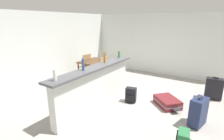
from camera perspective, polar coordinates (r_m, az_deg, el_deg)
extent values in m
cube|color=gray|center=(5.06, 4.54, -9.99)|extent=(13.00, 13.00, 0.05)
cube|color=silver|center=(6.62, -19.28, 6.98)|extent=(6.60, 0.10, 2.50)
cube|color=silver|center=(7.54, 13.91, 8.41)|extent=(0.10, 6.00, 2.50)
cube|color=silver|center=(4.49, -5.27, -5.91)|extent=(2.80, 0.20, 1.04)
cube|color=#4C4C51|center=(4.31, -5.46, 0.84)|extent=(2.96, 0.40, 0.05)
cylinder|color=silver|center=(3.43, -18.50, -1.63)|extent=(0.07, 0.07, 0.22)
cylinder|color=#284C89|center=(3.98, -9.61, 1.84)|extent=(0.06, 0.06, 0.28)
cylinder|color=#9E661E|center=(4.63, -2.48, 4.10)|extent=(0.06, 0.06, 0.29)
cylinder|color=#2D6B38|center=(5.31, 2.35, 5.19)|extent=(0.06, 0.06, 0.20)
cube|color=#4C331E|center=(6.54, -6.11, 2.95)|extent=(1.10, 0.80, 0.04)
cylinder|color=#4C331E|center=(6.06, -6.39, -1.74)|extent=(0.06, 0.06, 0.70)
cylinder|color=#4C331E|center=(6.82, -1.21, 0.37)|extent=(0.06, 0.06, 0.70)
cylinder|color=#4C331E|center=(6.50, -11.06, -0.72)|extent=(0.06, 0.06, 0.70)
cylinder|color=#4C331E|center=(7.21, -5.70, 1.16)|extent=(0.06, 0.06, 0.70)
cube|color=#9E754C|center=(6.22, -1.58, -0.42)|extent=(0.47, 0.47, 0.04)
cube|color=#9E754C|center=(6.27, -2.76, 2.18)|extent=(0.40, 0.11, 0.48)
cylinder|color=#9E754C|center=(6.07, -1.59, -3.07)|extent=(0.04, 0.04, 0.41)
cylinder|color=#9E754C|center=(6.29, 0.50, -2.38)|extent=(0.04, 0.04, 0.41)
cylinder|color=#9E754C|center=(6.29, -3.63, -2.40)|extent=(0.04, 0.04, 0.41)
cylinder|color=#9E754C|center=(6.50, -1.55, -1.76)|extent=(0.04, 0.04, 0.41)
cube|color=#9E754C|center=(7.04, -9.19, 1.34)|extent=(0.45, 0.45, 0.04)
cube|color=#9E754C|center=(6.84, -8.32, 3.20)|extent=(0.40, 0.09, 0.48)
cylinder|color=#9E754C|center=(7.31, -8.97, 0.09)|extent=(0.04, 0.04, 0.41)
cylinder|color=#9E754C|center=(7.12, -10.93, -0.45)|extent=(0.04, 0.04, 0.41)
cylinder|color=#9E754C|center=(7.08, -7.29, -0.38)|extent=(0.04, 0.04, 0.41)
cylinder|color=#9E754C|center=(6.88, -9.27, -0.95)|extent=(0.04, 0.04, 0.41)
cube|color=maroon|center=(4.88, 17.93, -10.08)|extent=(0.81, 0.83, 0.22)
cube|color=gray|center=(4.88, 17.93, -10.08)|extent=(0.83, 0.84, 0.02)
cube|color=#2D2D33|center=(4.58, 20.71, -12.14)|extent=(0.23, 0.22, 0.02)
cube|color=#1E284C|center=(4.18, 26.82, -12.30)|extent=(0.49, 0.35, 0.60)
cylinder|color=black|center=(4.48, 27.25, -14.78)|extent=(0.07, 0.04, 0.06)
cylinder|color=black|center=(4.17, 25.28, -16.93)|extent=(0.07, 0.04, 0.06)
cube|color=#232328|center=(4.05, 27.40, -8.28)|extent=(0.15, 0.07, 0.04)
cube|color=black|center=(3.45, 20.79, -20.73)|extent=(0.04, 0.03, 0.36)
cube|color=black|center=(4.84, 6.31, -8.24)|extent=(0.23, 0.31, 0.42)
cube|color=black|center=(4.78, 5.90, -9.56)|extent=(0.10, 0.23, 0.19)
cube|color=black|center=(4.96, 5.85, -7.90)|extent=(0.03, 0.04, 0.36)
cube|color=black|center=(4.92, 7.43, -8.13)|extent=(0.03, 0.04, 0.36)
cube|color=black|center=(5.74, 30.81, -5.26)|extent=(0.28, 0.46, 0.60)
cylinder|color=black|center=(5.83, 28.53, -7.79)|extent=(0.04, 0.06, 0.06)
cylinder|color=black|center=(5.87, 32.25, -8.22)|extent=(0.04, 0.06, 0.06)
cube|color=#232328|center=(5.65, 31.28, -2.22)|extent=(0.05, 0.14, 0.04)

